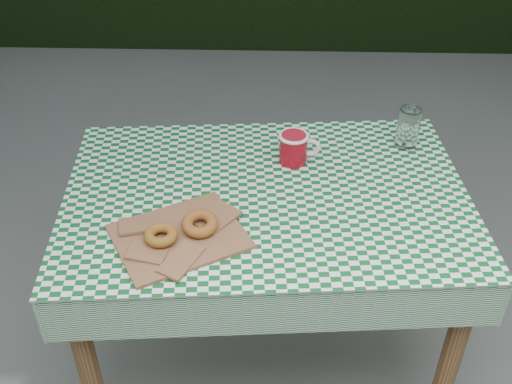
# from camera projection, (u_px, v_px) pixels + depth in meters

# --- Properties ---
(table) EXTENTS (1.22, 0.86, 0.75)m
(table) POSITION_uv_depth(u_px,v_px,m) (265.00, 285.00, 2.03)
(table) COLOR #552F1D
(table) RESTS_ON ground
(tablecloth) EXTENTS (1.24, 0.88, 0.01)m
(tablecloth) POSITION_uv_depth(u_px,v_px,m) (267.00, 194.00, 1.81)
(tablecloth) COLOR #0C4D20
(tablecloth) RESTS_ON table
(paper_bag) EXTENTS (0.42, 0.39, 0.02)m
(paper_bag) POSITION_uv_depth(u_px,v_px,m) (179.00, 236.00, 1.64)
(paper_bag) COLOR #996442
(paper_bag) RESTS_ON tablecloth
(bagel_front) EXTENTS (0.12, 0.12, 0.03)m
(bagel_front) POSITION_uv_depth(u_px,v_px,m) (161.00, 235.00, 1.61)
(bagel_front) COLOR #A25F21
(bagel_front) RESTS_ON paper_bag
(bagel_back) EXTENTS (0.10, 0.10, 0.03)m
(bagel_back) POSITION_uv_depth(u_px,v_px,m) (200.00, 224.00, 1.64)
(bagel_back) COLOR #A04C21
(bagel_back) RESTS_ON paper_bag
(coffee_mug) EXTENTS (0.19, 0.19, 0.10)m
(coffee_mug) POSITION_uv_depth(u_px,v_px,m) (293.00, 148.00, 1.91)
(coffee_mug) COLOR maroon
(coffee_mug) RESTS_ON tablecloth
(drinking_glass) EXTENTS (0.10, 0.10, 0.13)m
(drinking_glass) POSITION_uv_depth(u_px,v_px,m) (408.00, 128.00, 1.97)
(drinking_glass) COLOR white
(drinking_glass) RESTS_ON tablecloth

